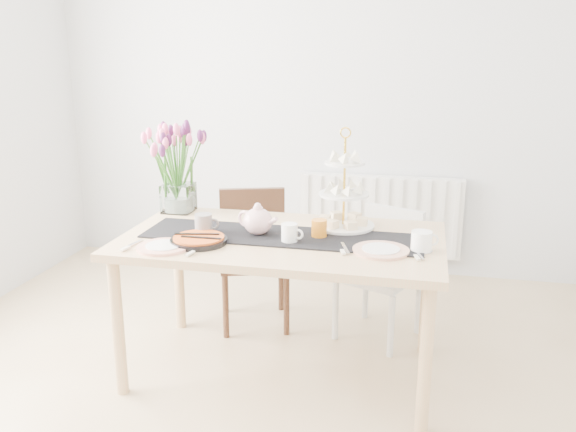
% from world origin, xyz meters
% --- Properties ---
extents(room_shell, '(4.50, 4.50, 4.50)m').
position_xyz_m(room_shell, '(0.00, 0.00, 1.30)').
color(room_shell, tan).
rests_on(room_shell, ground).
extents(radiator, '(1.20, 0.08, 0.60)m').
position_xyz_m(radiator, '(0.50, 2.19, 0.45)').
color(radiator, white).
rests_on(radiator, room_shell).
extents(dining_table, '(1.60, 0.90, 0.75)m').
position_xyz_m(dining_table, '(0.12, 0.59, 0.67)').
color(dining_table, tan).
rests_on(dining_table, ground).
extents(chair_brown, '(0.51, 0.51, 0.82)m').
position_xyz_m(chair_brown, '(-0.20, 1.20, 0.47)').
color(chair_brown, '#352013').
rests_on(chair_brown, ground).
extents(chair_white, '(0.51, 0.51, 0.76)m').
position_xyz_m(chair_white, '(0.61, 1.18, 0.43)').
color(chair_white, silver).
rests_on(chair_white, ground).
extents(table_runner, '(1.40, 0.35, 0.01)m').
position_xyz_m(table_runner, '(0.12, 0.59, 0.75)').
color(table_runner, black).
rests_on(table_runner, dining_table).
extents(tulip_vase, '(0.60, 0.60, 0.51)m').
position_xyz_m(tulip_vase, '(-0.57, 0.93, 1.08)').
color(tulip_vase, silver).
rests_on(tulip_vase, dining_table).
extents(cake_stand, '(0.32, 0.32, 0.48)m').
position_xyz_m(cake_stand, '(0.40, 0.81, 0.89)').
color(cake_stand, gold).
rests_on(cake_stand, dining_table).
extents(teapot, '(0.29, 0.27, 0.16)m').
position_xyz_m(teapot, '(0.00, 0.59, 0.82)').
color(teapot, white).
rests_on(teapot, dining_table).
extents(cream_jug, '(0.12, 0.12, 0.10)m').
position_xyz_m(cream_jug, '(0.81, 0.52, 0.80)').
color(cream_jug, white).
rests_on(cream_jug, dining_table).
extents(tart_tin, '(0.28, 0.28, 0.03)m').
position_xyz_m(tart_tin, '(-0.24, 0.40, 0.77)').
color(tart_tin, black).
rests_on(tart_tin, dining_table).
extents(mug_grey, '(0.11, 0.11, 0.10)m').
position_xyz_m(mug_grey, '(-0.27, 0.55, 0.80)').
color(mug_grey, slate).
rests_on(mug_grey, dining_table).
extents(mug_white, '(0.09, 0.09, 0.09)m').
position_xyz_m(mug_white, '(0.18, 0.51, 0.80)').
color(mug_white, white).
rests_on(mug_white, dining_table).
extents(mug_orange, '(0.10, 0.10, 0.09)m').
position_xyz_m(mug_orange, '(0.31, 0.62, 0.80)').
color(mug_orange, orange).
rests_on(mug_orange, dining_table).
extents(plate_left, '(0.30, 0.30, 0.01)m').
position_xyz_m(plate_left, '(-0.38, 0.30, 0.76)').
color(plate_left, silver).
rests_on(plate_left, dining_table).
extents(plate_right, '(0.33, 0.33, 0.01)m').
position_xyz_m(plate_right, '(0.63, 0.47, 0.76)').
color(plate_right, silver).
rests_on(plate_right, dining_table).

